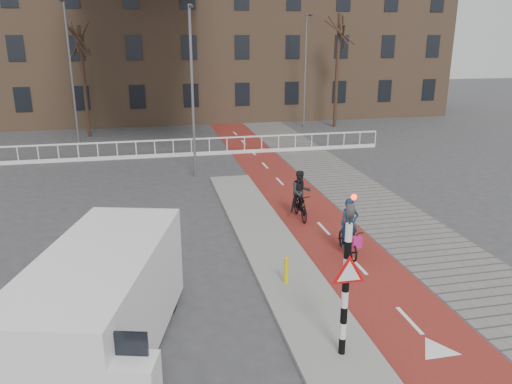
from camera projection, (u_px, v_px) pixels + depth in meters
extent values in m
plane|color=#38383A|center=(334.00, 306.00, 12.39)|extent=(120.00, 120.00, 0.00)
cube|color=maroon|center=(286.00, 188.00, 22.02)|extent=(2.50, 60.00, 0.01)
cube|color=slate|center=(345.00, 184.00, 22.58)|extent=(3.00, 60.00, 0.01)
cube|color=gray|center=(269.00, 244.00, 15.96)|extent=(1.80, 16.00, 0.12)
cylinder|color=black|center=(345.00, 291.00, 9.94)|extent=(0.14, 0.14, 2.88)
imported|color=black|center=(350.00, 204.00, 9.38)|extent=(0.13, 0.16, 0.80)
cylinder|color=#FF0C05|center=(354.00, 197.00, 9.20)|extent=(0.11, 0.02, 0.11)
cylinder|color=yellow|center=(286.00, 271.00, 13.18)|extent=(0.12, 0.12, 0.73)
imported|color=black|center=(348.00, 241.00, 15.22)|extent=(0.69, 1.70, 0.87)
imported|color=#132743|center=(349.00, 223.00, 15.05)|extent=(0.58, 0.40, 1.52)
cube|color=#BC1A77|center=(357.00, 242.00, 14.66)|extent=(0.28, 0.19, 0.33)
imported|color=black|center=(300.00, 205.00, 18.16)|extent=(0.49, 1.67, 1.00)
imported|color=black|center=(301.00, 192.00, 18.00)|extent=(0.77, 0.60, 1.57)
cube|color=white|center=(102.00, 303.00, 10.12)|extent=(3.54, 5.81, 2.17)
cube|color=#1D864B|center=(45.00, 313.00, 9.93)|extent=(0.95, 3.35, 0.55)
cube|color=#1D864B|center=(157.00, 301.00, 10.37)|extent=(0.95, 3.35, 0.55)
cube|color=black|center=(87.00, 355.00, 7.80)|extent=(1.90, 0.57, 0.90)
cylinder|color=black|center=(95.00, 294.00, 12.19)|extent=(0.46, 0.80, 0.76)
cylinder|color=black|center=(169.00, 297.00, 12.09)|extent=(0.46, 0.80, 0.76)
cube|color=silver|center=(136.00, 141.00, 26.95)|extent=(28.00, 0.08, 0.08)
cube|color=silver|center=(137.00, 157.00, 27.21)|extent=(28.00, 0.10, 0.20)
cube|color=#7F6047|center=(159.00, 41.00, 39.82)|extent=(46.00, 10.00, 12.00)
cylinder|color=black|center=(84.00, 83.00, 32.09)|extent=(0.22, 0.22, 7.04)
cylinder|color=black|center=(337.00, 72.00, 35.54)|extent=(0.25, 0.25, 7.89)
cylinder|color=slate|center=(193.00, 95.00, 22.58)|extent=(0.12, 0.12, 7.72)
cylinder|color=slate|center=(71.00, 74.00, 30.02)|extent=(0.12, 0.12, 8.44)
cylinder|color=slate|center=(305.00, 72.00, 35.56)|extent=(0.12, 0.12, 7.87)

